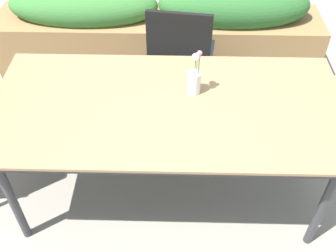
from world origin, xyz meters
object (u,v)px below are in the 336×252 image
Objects in this scene: dining_table at (168,112)px; planter_box at (160,28)px; flower_vase at (194,79)px; chair_far_side at (181,54)px.

dining_table is 0.70× the size of planter_box.
flower_vase is (0.14, 0.11, 0.14)m from dining_table.
flower_vase is at bearing -77.10° from chair_far_side.
flower_vase reaches higher than dining_table.
flower_vase is at bearing -79.52° from planter_box.
flower_vase is (0.07, -0.69, 0.32)m from chair_far_side.
flower_vase reaches higher than planter_box.
chair_far_side reaches higher than dining_table.
dining_table is 2.06× the size of chair_far_side.
flower_vase is 1.40m from planter_box.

